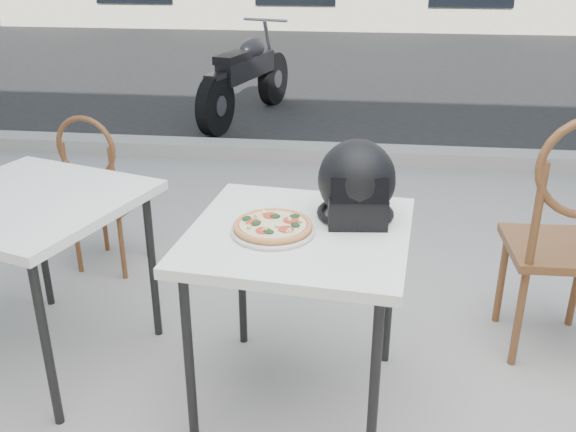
# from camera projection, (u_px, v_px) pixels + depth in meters

# --- Properties ---
(ground) EXTENTS (80.00, 80.00, 0.00)m
(ground) POSITION_uv_depth(u_px,v_px,m) (409.00, 386.00, 2.75)
(ground) COLOR #A29F9A
(ground) RESTS_ON ground
(street_asphalt) EXTENTS (30.00, 8.00, 0.00)m
(street_asphalt) POSITION_uv_depth(u_px,v_px,m) (383.00, 71.00, 9.12)
(street_asphalt) COLOR black
(street_asphalt) RESTS_ON ground
(curb) EXTENTS (30.00, 0.25, 0.12)m
(curb) POSITION_uv_depth(u_px,v_px,m) (391.00, 155.00, 5.46)
(curb) COLOR #9F9C94
(curb) RESTS_ON ground
(cafe_table_main) EXTENTS (0.89, 0.89, 0.77)m
(cafe_table_main) POSITION_uv_depth(u_px,v_px,m) (299.00, 246.00, 2.41)
(cafe_table_main) COLOR white
(cafe_table_main) RESTS_ON ground
(plate) EXTENTS (0.32, 0.32, 0.02)m
(plate) POSITION_uv_depth(u_px,v_px,m) (273.00, 231.00, 2.35)
(plate) COLOR silver
(plate) RESTS_ON cafe_table_main
(pizza) EXTENTS (0.37, 0.37, 0.04)m
(pizza) POSITION_uv_depth(u_px,v_px,m) (273.00, 225.00, 2.35)
(pizza) COLOR #E59753
(pizza) RESTS_ON plate
(helmet) EXTENTS (0.33, 0.34, 0.31)m
(helmet) POSITION_uv_depth(u_px,v_px,m) (357.00, 185.00, 2.44)
(helmet) COLOR black
(helmet) RESTS_ON cafe_table_main
(cafe_chair_main) EXTENTS (0.46, 0.46, 1.16)m
(cafe_chair_main) POSITION_uv_depth(u_px,v_px,m) (570.00, 227.00, 2.71)
(cafe_chair_main) COLOR brown
(cafe_chair_main) RESTS_ON ground
(cafe_table_side) EXTENTS (1.03, 1.03, 0.78)m
(cafe_table_side) POSITION_uv_depth(u_px,v_px,m) (30.00, 213.00, 2.68)
(cafe_table_side) COLOR white
(cafe_table_side) RESTS_ON ground
(cafe_chair_side) EXTENTS (0.41, 0.41, 0.93)m
(cafe_chair_side) POSITION_uv_depth(u_px,v_px,m) (100.00, 185.00, 3.52)
(cafe_chair_side) COLOR brown
(cafe_chair_side) RESTS_ON ground
(motorcycle) EXTENTS (0.70, 1.90, 0.97)m
(motorcycle) POSITION_uv_depth(u_px,v_px,m) (247.00, 78.00, 6.62)
(motorcycle) COLOR black
(motorcycle) RESTS_ON street_asphalt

